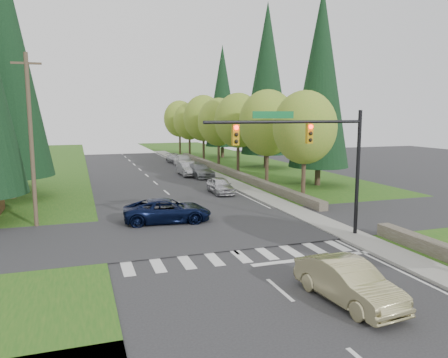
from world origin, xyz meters
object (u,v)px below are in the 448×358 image
parked_car_c (187,169)px  parked_car_b (199,170)px  parked_car_e (176,159)px  suv_navy (168,211)px  parked_car_d (183,160)px  sedan_champagne (348,282)px  parked_car_a (220,185)px

parked_car_c → parked_car_b: bearing=-63.4°
parked_car_e → parked_car_b: bearing=-99.6°
parked_car_b → parked_car_c: (-0.87, 1.70, 0.03)m
parked_car_b → parked_car_c: parked_car_c is taller
suv_navy → parked_car_d: 28.69m
sedan_champagne → parked_car_e: (3.80, 45.74, -0.13)m
suv_navy → parked_car_c: 20.85m
suv_navy → parked_car_c: size_ratio=1.16×
parked_car_d → parked_car_e: (0.00, 4.67, -0.20)m
parked_car_c → parked_car_a: bearing=-90.4°
parked_car_a → parked_car_c: 11.51m
suv_navy → parked_car_b: bearing=-15.2°
parked_car_a → parked_car_e: bearing=87.3°
sedan_champagne → parked_car_a: size_ratio=1.13×
suv_navy → parked_car_b: size_ratio=1.07×
parked_car_e → parked_car_c: bearing=-103.8°
parked_car_a → parked_car_d: parked_car_d is taller
suv_navy → parked_car_e: 33.23m
parked_car_b → parked_car_d: bearing=80.0°
parked_car_a → parked_car_b: size_ratio=0.81×
suv_navy → parked_car_d: size_ratio=1.11×
parked_car_b → parked_car_e: parked_car_b is taller
parked_car_c → parked_car_e: 12.52m
parked_car_e → parked_car_d: bearing=-97.4°
parked_car_a → parked_car_b: parked_car_b is taller
suv_navy → parked_car_b: 19.53m
sedan_champagne → parked_car_d: parked_car_d is taller
sedan_champagne → parked_car_b: 31.78m
suv_navy → parked_car_c: bearing=-11.3°
parked_car_c → suv_navy: bearing=-107.6°
parked_car_a → parked_car_b: bearing=85.6°
sedan_champagne → parked_car_e: size_ratio=1.06×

